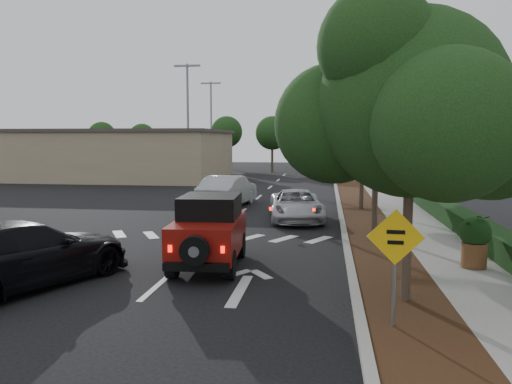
% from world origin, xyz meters
% --- Properties ---
extents(ground, '(120.00, 120.00, 0.00)m').
position_xyz_m(ground, '(0.00, 0.00, 0.00)').
color(ground, black).
rests_on(ground, ground).
extents(curb, '(0.20, 70.00, 0.15)m').
position_xyz_m(curb, '(4.60, 12.00, 0.07)').
color(curb, '#9E9B93').
rests_on(curb, ground).
extents(planting_strip, '(1.80, 70.00, 0.12)m').
position_xyz_m(planting_strip, '(5.60, 12.00, 0.06)').
color(planting_strip, black).
rests_on(planting_strip, ground).
extents(sidewalk, '(2.00, 70.00, 0.12)m').
position_xyz_m(sidewalk, '(7.50, 12.00, 0.06)').
color(sidewalk, gray).
rests_on(sidewalk, ground).
extents(hedge, '(0.80, 70.00, 0.80)m').
position_xyz_m(hedge, '(8.90, 12.00, 0.40)').
color(hedge, black).
rests_on(hedge, ground).
extents(commercial_building, '(22.00, 12.00, 4.00)m').
position_xyz_m(commercial_building, '(-16.00, 30.00, 2.00)').
color(commercial_building, gray).
rests_on(commercial_building, ground).
extents(transmission_tower, '(7.00, 4.00, 28.00)m').
position_xyz_m(transmission_tower, '(6.00, 48.00, 0.00)').
color(transmission_tower, slate).
rests_on(transmission_tower, ground).
extents(street_tree_near, '(3.80, 3.80, 5.92)m').
position_xyz_m(street_tree_near, '(5.60, -0.50, 0.00)').
color(street_tree_near, black).
rests_on(street_tree_near, ground).
extents(street_tree_mid, '(3.20, 3.20, 5.32)m').
position_xyz_m(street_tree_mid, '(5.60, 6.50, 0.00)').
color(street_tree_mid, black).
rests_on(street_tree_mid, ground).
extents(street_tree_far, '(3.40, 3.40, 5.62)m').
position_xyz_m(street_tree_far, '(5.60, 13.00, 0.00)').
color(street_tree_far, black).
rests_on(street_tree_far, ground).
extents(light_pole_a, '(2.00, 0.22, 9.00)m').
position_xyz_m(light_pole_a, '(-6.50, 26.00, 0.00)').
color(light_pole_a, slate).
rests_on(light_pole_a, ground).
extents(light_pole_b, '(2.00, 0.22, 9.00)m').
position_xyz_m(light_pole_b, '(-7.50, 38.00, 0.00)').
color(light_pole_b, slate).
rests_on(light_pole_b, ground).
extents(red_jeep, '(1.88, 3.84, 1.93)m').
position_xyz_m(red_jeep, '(0.80, 2.16, 0.98)').
color(red_jeep, black).
rests_on(red_jeep, ground).
extents(silver_suv_ahead, '(2.72, 4.88, 1.29)m').
position_xyz_m(silver_suv_ahead, '(2.69, 9.97, 0.65)').
color(silver_suv_ahead, '#B8BBC1').
rests_on(silver_suv_ahead, ground).
extents(black_suv_oncoming, '(4.20, 5.89, 1.58)m').
position_xyz_m(black_suv_oncoming, '(-3.12, -0.44, 0.79)').
color(black_suv_oncoming, black).
rests_on(black_suv_oncoming, ground).
extents(silver_sedan_oncoming, '(2.34, 5.07, 1.61)m').
position_xyz_m(silver_sedan_oncoming, '(-1.00, 13.75, 0.80)').
color(silver_sedan_oncoming, '#ABAEB3').
rests_on(silver_sedan_oncoming, ground).
extents(parked_suv, '(4.29, 2.64, 1.37)m').
position_xyz_m(parked_suv, '(-9.43, 26.02, 0.68)').
color(parked_suv, '#97999E').
rests_on(parked_suv, ground).
extents(speed_hump_sign, '(1.00, 0.09, 2.14)m').
position_xyz_m(speed_hump_sign, '(5.16, -2.05, 1.48)').
color(speed_hump_sign, slate).
rests_on(speed_hump_sign, ground).
extents(terracotta_planter, '(0.80, 0.80, 1.39)m').
position_xyz_m(terracotta_planter, '(7.78, 2.44, 0.94)').
color(terracotta_planter, brown).
rests_on(terracotta_planter, ground).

